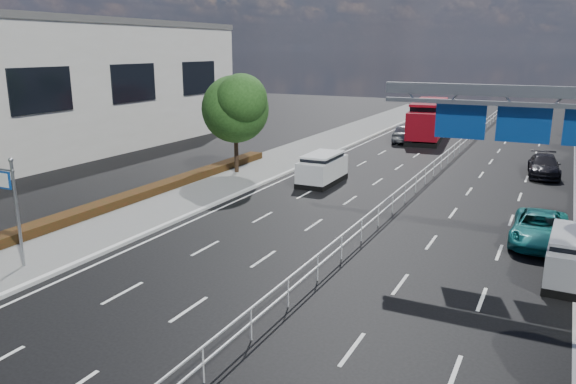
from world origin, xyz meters
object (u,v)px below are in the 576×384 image
at_px(overhead_gantry, 545,118).
at_px(silver_minivan, 575,257).
at_px(red_bus, 429,119).
at_px(parked_car_dark, 544,166).
at_px(toilet_sign, 7,193).
at_px(white_minivan, 322,169).
at_px(near_car_silver, 406,132).
at_px(near_car_dark, 460,114).
at_px(parked_car_teal, 539,228).

distance_m(overhead_gantry, silver_minivan, 5.31).
distance_m(red_bus, parked_car_dark, 16.71).
relative_size(toilet_sign, white_minivan, 1.00).
distance_m(red_bus, near_car_silver, 3.57).
height_order(red_bus, parked_car_dark, red_bus).
bearing_deg(near_car_dark, parked_car_dark, 110.95).
distance_m(white_minivan, red_bus, 21.41).
bearing_deg(red_bus, near_car_dark, 82.31).
distance_m(near_car_silver, parked_car_teal, 27.17).
height_order(silver_minivan, parked_car_dark, silver_minivan).
height_order(near_car_dark, parked_car_dark, parked_car_dark).
distance_m(toilet_sign, red_bus, 40.04).
height_order(overhead_gantry, near_car_silver, overhead_gantry).
distance_m(toilet_sign, parked_car_dark, 31.84).
bearing_deg(parked_car_dark, parked_car_teal, -93.27).
height_order(near_car_silver, near_car_dark, near_car_silver).
bearing_deg(near_car_dark, near_car_silver, 86.02).
bearing_deg(parked_car_teal, white_minivan, 154.50).
distance_m(overhead_gantry, near_car_silver, 29.22).
xyz_separation_m(near_car_dark, parked_car_dark, (10.27, -28.13, 0.01)).
relative_size(near_car_dark, parked_car_dark, 0.87).
distance_m(white_minivan, near_car_dark, 36.62).
height_order(overhead_gantry, parked_car_dark, overhead_gantry).
bearing_deg(silver_minivan, white_minivan, 146.66).
relative_size(toilet_sign, parked_car_dark, 0.92).
height_order(white_minivan, silver_minivan, white_minivan).
relative_size(overhead_gantry, red_bus, 0.86).
bearing_deg(near_car_silver, red_bus, -118.02).
height_order(red_bus, parked_car_teal, red_bus).
xyz_separation_m(overhead_gantry, red_bus, (-10.81, 29.37, -3.79)).
bearing_deg(silver_minivan, parked_car_dark, 97.24).
xyz_separation_m(white_minivan, near_car_silver, (0.47, 18.13, -0.07)).
distance_m(white_minivan, near_car_silver, 18.13).
bearing_deg(toilet_sign, red_bus, 80.10).
bearing_deg(white_minivan, parked_car_dark, 33.88).
bearing_deg(near_car_dark, parked_car_teal, 105.00).
bearing_deg(near_car_silver, toilet_sign, 74.86).
bearing_deg(parked_car_dark, silver_minivan, -89.44).
bearing_deg(near_car_dark, white_minivan, 87.70).
distance_m(near_car_dark, parked_car_teal, 43.99).
height_order(white_minivan, near_car_dark, white_minivan).
bearing_deg(toilet_sign, overhead_gantry, 29.60).
relative_size(white_minivan, parked_car_teal, 0.91).
height_order(parked_car_teal, parked_car_dark, parked_car_dark).
relative_size(toilet_sign, parked_car_teal, 0.91).
bearing_deg(near_car_dark, toilet_sign, 83.40).
relative_size(red_bus, silver_minivan, 2.77).
relative_size(near_car_dark, silver_minivan, 0.96).
xyz_separation_m(toilet_sign, overhead_gantry, (17.69, 10.05, 2.66)).
distance_m(overhead_gantry, white_minivan, 15.63).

